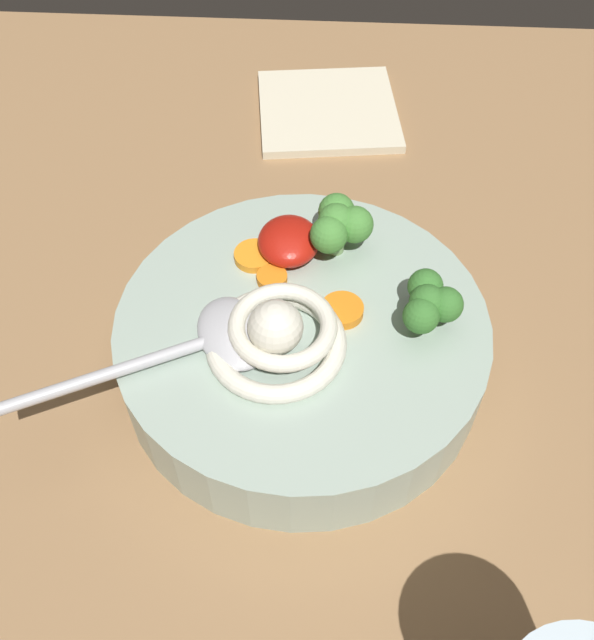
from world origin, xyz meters
TOP-DOWN VIEW (x-y plane):
  - table_slab at (0.00, 0.00)cm, footprint 90.55×90.55cm
  - soup_bowl at (-1.47, 0.33)cm, footprint 24.44×24.44cm
  - noodle_pile at (-3.68, 1.38)cm, footprint 9.68×9.49cm
  - soup_spoon at (-3.97, 5.41)cm, footprint 10.64×16.93cm
  - chili_sauce_dollop at (4.62, 1.25)cm, footprint 4.76×4.28cm
  - broccoli_floret_center at (5.05, -2.13)cm, footprint 4.96×4.27cm
  - broccoli_floret_left at (-1.46, -7.88)cm, footprint 4.44×3.82cm
  - carrot_slice_near_spoon at (-0.75, -2.56)cm, footprint 2.78×2.78cm
  - carrot_slice_extra_b at (1.81, 2.21)cm, footprint 2.08×2.08cm
  - carrot_slice_extra_a at (3.81, 3.58)cm, footprint 2.84×2.84cm
  - folded_napkin at (28.01, -0.91)cm, footprint 14.47×14.42cm

SIDE VIEW (x-z plane):
  - table_slab at x=0.00cm, z-range 0.00..3.02cm
  - folded_napkin at x=28.01cm, z-range 3.02..3.82cm
  - soup_bowl at x=-1.47cm, z-range 3.11..8.06cm
  - carrot_slice_extra_a at x=3.81cm, z-range 7.98..8.57cm
  - carrot_slice_extra_b at x=1.81cm, z-range 7.98..8.58cm
  - carrot_slice_near_spoon at x=-0.75cm, z-range 7.98..8.66cm
  - soup_spoon at x=-3.97cm, z-range 7.98..9.58cm
  - chili_sauce_dollop at x=4.62cm, z-range 7.98..10.12cm
  - noodle_pile at x=-3.68cm, z-range 7.24..11.13cm
  - broccoli_floret_left at x=-1.46cm, z-range 8.42..11.93cm
  - broccoli_floret_center at x=5.05cm, z-range 8.47..12.40cm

